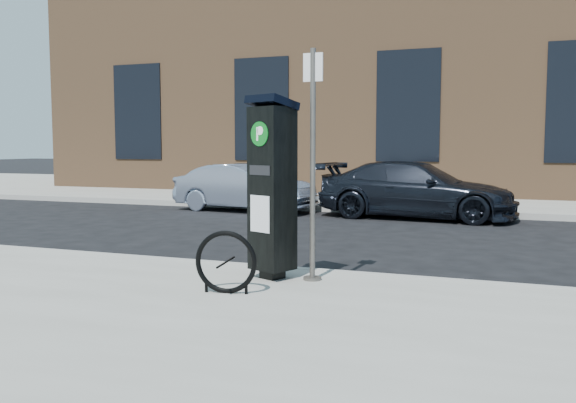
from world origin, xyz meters
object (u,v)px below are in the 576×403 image
at_px(bike_rack, 226,263).
at_px(car_dark, 416,190).
at_px(sign_pole, 313,167).
at_px(parking_kiosk, 272,186).
at_px(car_silver, 245,188).

bearing_deg(bike_rack, car_dark, 76.89).
distance_m(bike_rack, car_dark, 9.00).
relative_size(sign_pole, bike_rack, 3.93).
relative_size(parking_kiosk, car_silver, 0.57).
height_order(bike_rack, car_dark, car_dark).
bearing_deg(car_dark, sign_pole, -175.75).
xyz_separation_m(parking_kiosk, sign_pole, (0.48, 0.09, 0.23)).
xyz_separation_m(sign_pole, car_dark, (0.00, 8.02, -0.82)).
distance_m(sign_pole, bike_rack, 1.55).
bearing_deg(car_silver, car_dark, -83.38).
distance_m(parking_kiosk, car_dark, 8.14).
relative_size(parking_kiosk, car_dark, 0.46).
relative_size(parking_kiosk, sign_pole, 0.80).
bearing_deg(parking_kiosk, car_silver, 140.37).
bearing_deg(sign_pole, bike_rack, -122.12).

